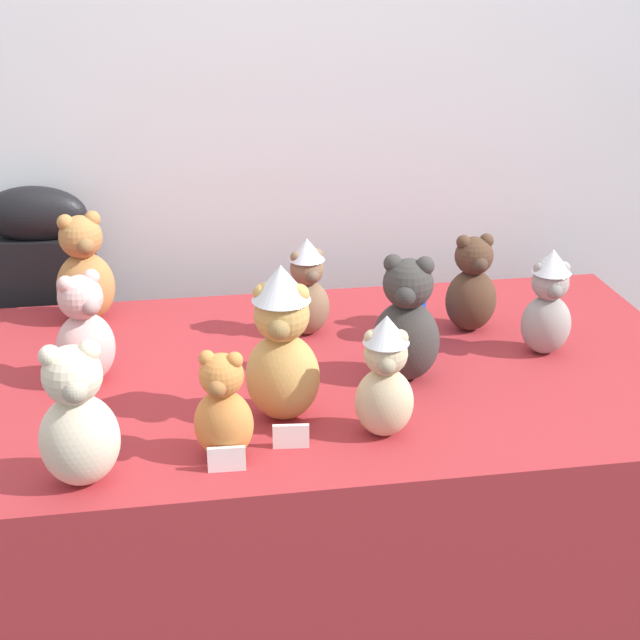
# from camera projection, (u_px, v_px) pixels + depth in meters

# --- Properties ---
(wall_back) EXTENTS (7.00, 0.08, 2.60)m
(wall_back) POSITION_uv_depth(u_px,v_px,m) (278.00, 85.00, 2.53)
(wall_back) COLOR silver
(wall_back) RESTS_ON ground_plane
(display_table) EXTENTS (1.75, 0.96, 0.78)m
(display_table) POSITION_uv_depth(u_px,v_px,m) (320.00, 512.00, 2.23)
(display_table) COLOR maroon
(display_table) RESTS_ON ground_plane
(instrument_case) EXTENTS (0.29, 0.16, 1.07)m
(instrument_case) POSITION_uv_depth(u_px,v_px,m) (54.00, 367.00, 2.62)
(instrument_case) COLOR black
(instrument_case) RESTS_ON ground_plane
(teddy_bear_mocha) EXTENTS (0.13, 0.12, 0.24)m
(teddy_bear_mocha) POSITION_uv_depth(u_px,v_px,m) (307.00, 288.00, 2.20)
(teddy_bear_mocha) COLOR #7F6047
(teddy_bear_mocha) RESTS_ON display_table
(teddy_bear_blush) EXTENTS (0.17, 0.16, 0.25)m
(teddy_bear_blush) POSITION_uv_depth(u_px,v_px,m) (84.00, 332.00, 1.97)
(teddy_bear_blush) COLOR beige
(teddy_bear_blush) RESTS_ON display_table
(teddy_bear_cocoa) EXTENTS (0.13, 0.12, 0.25)m
(teddy_bear_cocoa) POSITION_uv_depth(u_px,v_px,m) (472.00, 286.00, 2.23)
(teddy_bear_cocoa) COLOR #4C3323
(teddy_bear_cocoa) RESTS_ON display_table
(teddy_bear_caramel) EXTENTS (0.17, 0.16, 0.28)m
(teddy_bear_caramel) POSITION_uv_depth(u_px,v_px,m) (84.00, 271.00, 2.27)
(teddy_bear_caramel) COLOR #B27A42
(teddy_bear_caramel) RESTS_ON display_table
(teddy_bear_cream) EXTENTS (0.16, 0.14, 0.28)m
(teddy_bear_cream) POSITION_uv_depth(u_px,v_px,m) (78.00, 420.00, 1.60)
(teddy_bear_cream) COLOR beige
(teddy_bear_cream) RESTS_ON display_table
(teddy_bear_ash) EXTENTS (0.13, 0.11, 0.26)m
(teddy_bear_ash) POSITION_uv_depth(u_px,v_px,m) (548.00, 303.00, 2.10)
(teddy_bear_ash) COLOR gray
(teddy_bear_ash) RESTS_ON display_table
(teddy_bear_charcoal) EXTENTS (0.18, 0.17, 0.29)m
(teddy_bear_charcoal) POSITION_uv_depth(u_px,v_px,m) (406.00, 323.00, 1.97)
(teddy_bear_charcoal) COLOR #383533
(teddy_bear_charcoal) RESTS_ON display_table
(teddy_bear_honey) EXTENTS (0.17, 0.16, 0.33)m
(teddy_bear_honey) POSITION_uv_depth(u_px,v_px,m) (282.00, 346.00, 1.80)
(teddy_bear_honey) COLOR tan
(teddy_bear_honey) RESTS_ON display_table
(teddy_bear_ginger) EXTENTS (0.13, 0.12, 0.22)m
(teddy_bear_ginger) POSITION_uv_depth(u_px,v_px,m) (223.00, 409.00, 1.69)
(teddy_bear_ginger) COLOR #D17F3D
(teddy_bear_ginger) RESTS_ON display_table
(teddy_bear_sand) EXTENTS (0.13, 0.12, 0.25)m
(teddy_bear_sand) POSITION_uv_depth(u_px,v_px,m) (385.00, 378.00, 1.76)
(teddy_bear_sand) COLOR #CCB78E
(teddy_bear_sand) RESTS_ON display_table
(party_cup_blue) EXTENTS (0.08, 0.08, 0.11)m
(party_cup_blue) POSITION_uv_depth(u_px,v_px,m) (409.00, 317.00, 2.20)
(party_cup_blue) COLOR blue
(party_cup_blue) RESTS_ON display_table
(name_card_front_left) EXTENTS (0.07, 0.01, 0.05)m
(name_card_front_left) POSITION_uv_depth(u_px,v_px,m) (227.00, 459.00, 1.67)
(name_card_front_left) COLOR white
(name_card_front_left) RESTS_ON display_table
(name_card_front_middle) EXTENTS (0.07, 0.02, 0.05)m
(name_card_front_middle) POSITION_uv_depth(u_px,v_px,m) (291.00, 436.00, 1.75)
(name_card_front_middle) COLOR white
(name_card_front_middle) RESTS_ON display_table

